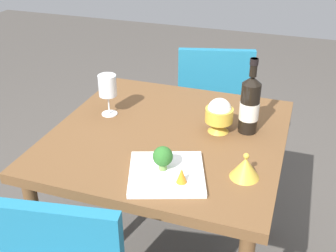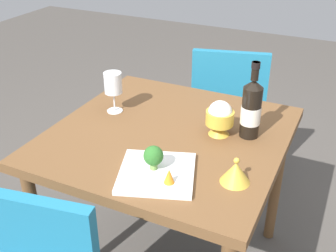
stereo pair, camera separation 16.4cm
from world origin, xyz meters
name	(u,v)px [view 1 (the left image)]	position (x,y,z in m)	size (l,w,h in m)	color
dining_table	(168,150)	(0.00, 0.00, 0.64)	(0.90, 0.90, 0.72)	brown
chair_by_wall	(214,99)	(-0.01, -0.76, 0.53)	(0.49, 0.49, 0.85)	teal
wine_bottle	(250,104)	(-0.30, -0.12, 0.84)	(0.08, 0.08, 0.30)	black
wine_glass	(108,87)	(0.29, -0.07, 0.85)	(0.08, 0.08, 0.18)	white
rice_bowl	(219,115)	(-0.19, -0.08, 0.79)	(0.11, 0.11, 0.14)	gold
rice_bowl_lid	(245,167)	(-0.34, 0.20, 0.76)	(0.10, 0.10, 0.09)	gold
serving_plate	(167,173)	(-0.09, 0.28, 0.73)	(0.32, 0.32, 0.02)	white
broccoli_floret	(163,157)	(-0.07, 0.27, 0.79)	(0.07, 0.07, 0.09)	#729E4C
carrot_garnish_left	(182,175)	(-0.15, 0.32, 0.76)	(0.04, 0.04, 0.05)	orange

